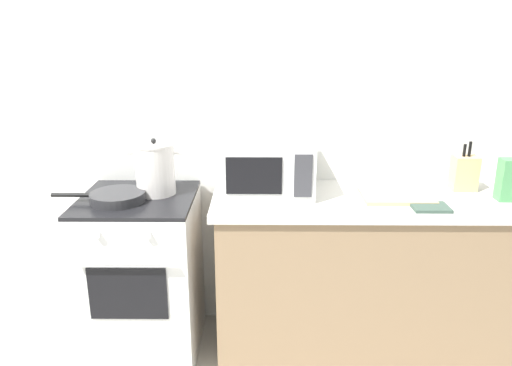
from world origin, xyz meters
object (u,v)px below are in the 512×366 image
at_px(oven_mitt, 430,207).
at_px(knife_block, 464,173).
at_px(stove, 143,275).
at_px(cutting_board, 396,196).
at_px(stock_pot, 155,169).
at_px(pasta_box, 507,180).
at_px(frying_pan, 117,197).
at_px(microwave, 266,166).

bearing_deg(oven_mitt, knife_block, 47.43).
xyz_separation_m(stove, oven_mitt, (1.49, -0.16, 0.47)).
xyz_separation_m(cutting_board, oven_mitt, (0.13, -0.16, -0.00)).
xyz_separation_m(stock_pot, pasta_box, (1.82, -0.09, -0.03)).
bearing_deg(oven_mitt, frying_pan, 176.77).
bearing_deg(knife_block, oven_mitt, -132.57).
distance_m(stove, stock_pot, 0.61).
height_order(stock_pot, pasta_box, stock_pot).
bearing_deg(cutting_board, knife_block, 19.26).
relative_size(cutting_board, pasta_box, 1.64).
relative_size(stock_pot, microwave, 0.61).
distance_m(frying_pan, oven_mitt, 1.58).
distance_m(frying_pan, knife_block, 1.86).
relative_size(stove, stock_pot, 3.04).
xyz_separation_m(stove, microwave, (0.68, 0.08, 0.61)).
relative_size(stock_pot, oven_mitt, 1.68).
relative_size(frying_pan, oven_mitt, 2.66).
height_order(stove, cutting_board, cutting_board).
relative_size(microwave, cutting_board, 1.39).
distance_m(stock_pot, knife_block, 1.68).
distance_m(stove, cutting_board, 1.44).
distance_m(stove, microwave, 0.92).
bearing_deg(cutting_board, frying_pan, -177.19).
bearing_deg(pasta_box, frying_pan, -178.82).
relative_size(frying_pan, microwave, 0.96).
distance_m(microwave, knife_block, 1.09).
height_order(stove, stock_pot, stock_pot).
height_order(cutting_board, pasta_box, pasta_box).
xyz_separation_m(microwave, knife_block, (1.09, 0.06, -0.05)).
bearing_deg(frying_pan, pasta_box, 1.18).
relative_size(cutting_board, oven_mitt, 2.00).
height_order(microwave, knife_block, microwave).
height_order(stove, oven_mitt, oven_mitt).
height_order(frying_pan, oven_mitt, frying_pan).
xyz_separation_m(microwave, cutting_board, (0.69, -0.08, -0.14)).
relative_size(microwave, oven_mitt, 2.78).
distance_m(stove, oven_mitt, 1.57).
bearing_deg(microwave, oven_mitt, -16.37).
bearing_deg(stove, stock_pot, 35.30).
xyz_separation_m(cutting_board, knife_block, (0.40, 0.14, 0.09)).
xyz_separation_m(knife_block, oven_mitt, (-0.28, -0.30, -0.09)).
distance_m(frying_pan, microwave, 0.79).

